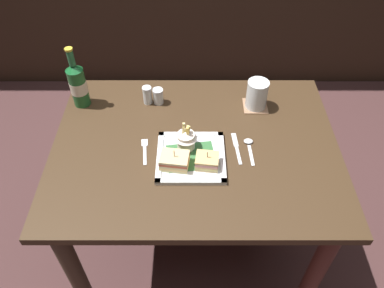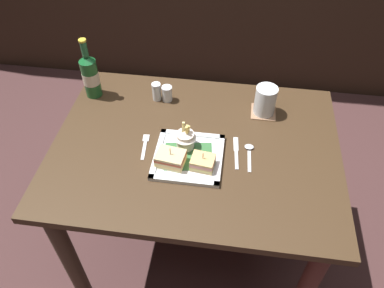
{
  "view_description": "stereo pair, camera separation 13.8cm",
  "coord_description": "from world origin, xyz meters",
  "px_view_note": "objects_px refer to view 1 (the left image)",
  "views": [
    {
      "loc": [
        -0.01,
        -1.0,
        1.81
      ],
      "look_at": [
        -0.01,
        -0.04,
        0.81
      ],
      "focal_mm": 35.45,
      "sensor_mm": 36.0,
      "label": 1
    },
    {
      "loc": [
        0.13,
        -0.99,
        1.81
      ],
      "look_at": [
        -0.01,
        -0.04,
        0.81
      ],
      "focal_mm": 35.45,
      "sensor_mm": 36.0,
      "label": 2
    }
  ],
  "objects_px": {
    "sandwich_half_left": "(173,161)",
    "knife": "(235,147)",
    "pepper_shaker": "(157,97)",
    "square_plate": "(190,157)",
    "sandwich_half_right": "(206,161)",
    "fries_cup": "(185,138)",
    "fork": "(144,150)",
    "dining_table": "(194,169)",
    "spoon": "(248,145)",
    "water_glass": "(255,95)",
    "beer_bottle": "(76,85)",
    "salt_shaker": "(146,96)"
  },
  "relations": [
    {
      "from": "fries_cup",
      "to": "knife",
      "type": "height_order",
      "value": "fries_cup"
    },
    {
      "from": "knife",
      "to": "fork",
      "type": "bearing_deg",
      "value": -177.43
    },
    {
      "from": "dining_table",
      "to": "spoon",
      "type": "xyz_separation_m",
      "value": [
        0.2,
        -0.01,
        0.15
      ]
    },
    {
      "from": "sandwich_half_right",
      "to": "water_glass",
      "type": "bearing_deg",
      "value": 57.68
    },
    {
      "from": "sandwich_half_left",
      "to": "pepper_shaker",
      "type": "bearing_deg",
      "value": 102.56
    },
    {
      "from": "spoon",
      "to": "salt_shaker",
      "type": "relative_size",
      "value": 1.68
    },
    {
      "from": "fries_cup",
      "to": "pepper_shaker",
      "type": "bearing_deg",
      "value": 113.83
    },
    {
      "from": "beer_bottle",
      "to": "pepper_shaker",
      "type": "height_order",
      "value": "beer_bottle"
    },
    {
      "from": "water_glass",
      "to": "fork",
      "type": "xyz_separation_m",
      "value": [
        -0.44,
        -0.25,
        -0.06
      ]
    },
    {
      "from": "dining_table",
      "to": "sandwich_half_right",
      "type": "height_order",
      "value": "sandwich_half_right"
    },
    {
      "from": "sandwich_half_left",
      "to": "knife",
      "type": "height_order",
      "value": "sandwich_half_left"
    },
    {
      "from": "beer_bottle",
      "to": "knife",
      "type": "relative_size",
      "value": 1.65
    },
    {
      "from": "fork",
      "to": "spoon",
      "type": "distance_m",
      "value": 0.39
    },
    {
      "from": "square_plate",
      "to": "salt_shaker",
      "type": "relative_size",
      "value": 3.12
    },
    {
      "from": "dining_table",
      "to": "knife",
      "type": "relative_size",
      "value": 6.7
    },
    {
      "from": "square_plate",
      "to": "water_glass",
      "type": "relative_size",
      "value": 2.06
    },
    {
      "from": "spoon",
      "to": "salt_shaker",
      "type": "height_order",
      "value": "salt_shaker"
    },
    {
      "from": "fries_cup",
      "to": "spoon",
      "type": "distance_m",
      "value": 0.24
    },
    {
      "from": "sandwich_half_left",
      "to": "sandwich_half_right",
      "type": "height_order",
      "value": "sandwich_half_left"
    },
    {
      "from": "sandwich_half_right",
      "to": "knife",
      "type": "bearing_deg",
      "value": 40.69
    },
    {
      "from": "sandwich_half_left",
      "to": "beer_bottle",
      "type": "distance_m",
      "value": 0.54
    },
    {
      "from": "sandwich_half_left",
      "to": "water_glass",
      "type": "xyz_separation_m",
      "value": [
        0.33,
        0.34,
        0.02
      ]
    },
    {
      "from": "square_plate",
      "to": "fries_cup",
      "type": "height_order",
      "value": "fries_cup"
    },
    {
      "from": "square_plate",
      "to": "beer_bottle",
      "type": "xyz_separation_m",
      "value": [
        -0.46,
        0.31,
        0.09
      ]
    },
    {
      "from": "square_plate",
      "to": "spoon",
      "type": "bearing_deg",
      "value": 16.35
    },
    {
      "from": "square_plate",
      "to": "fries_cup",
      "type": "distance_m",
      "value": 0.07
    },
    {
      "from": "beer_bottle",
      "to": "fork",
      "type": "height_order",
      "value": "beer_bottle"
    },
    {
      "from": "spoon",
      "to": "water_glass",
      "type": "bearing_deg",
      "value": 77.75
    },
    {
      "from": "water_glass",
      "to": "pepper_shaker",
      "type": "distance_m",
      "value": 0.41
    },
    {
      "from": "pepper_shaker",
      "to": "dining_table",
      "type": "bearing_deg",
      "value": -58.12
    },
    {
      "from": "fork",
      "to": "dining_table",
      "type": "bearing_deg",
      "value": 8.57
    },
    {
      "from": "fries_cup",
      "to": "knife",
      "type": "relative_size",
      "value": 0.69
    },
    {
      "from": "square_plate",
      "to": "fork",
      "type": "height_order",
      "value": "square_plate"
    },
    {
      "from": "fork",
      "to": "salt_shaker",
      "type": "bearing_deg",
      "value": 91.97
    },
    {
      "from": "fork",
      "to": "sandwich_half_left",
      "type": "bearing_deg",
      "value": -35.62
    },
    {
      "from": "square_plate",
      "to": "spoon",
      "type": "xyz_separation_m",
      "value": [
        0.22,
        0.06,
        -0.0
      ]
    },
    {
      "from": "fork",
      "to": "knife",
      "type": "distance_m",
      "value": 0.35
    },
    {
      "from": "fries_cup",
      "to": "salt_shaker",
      "type": "relative_size",
      "value": 1.41
    },
    {
      "from": "beer_bottle",
      "to": "pepper_shaker",
      "type": "bearing_deg",
      "value": 1.0
    },
    {
      "from": "fork",
      "to": "spoon",
      "type": "bearing_deg",
      "value": 3.27
    },
    {
      "from": "pepper_shaker",
      "to": "knife",
      "type": "bearing_deg",
      "value": -40.24
    },
    {
      "from": "beer_bottle",
      "to": "water_glass",
      "type": "bearing_deg",
      "value": -1.5
    },
    {
      "from": "spoon",
      "to": "dining_table",
      "type": "bearing_deg",
      "value": 178.25
    },
    {
      "from": "square_plate",
      "to": "pepper_shaker",
      "type": "distance_m",
      "value": 0.35
    },
    {
      "from": "fork",
      "to": "salt_shaker",
      "type": "xyz_separation_m",
      "value": [
        -0.01,
        0.28,
        0.03
      ]
    },
    {
      "from": "knife",
      "to": "spoon",
      "type": "distance_m",
      "value": 0.05
    },
    {
      "from": "knife",
      "to": "dining_table",
      "type": "bearing_deg",
      "value": 175.15
    },
    {
      "from": "dining_table",
      "to": "salt_shaker",
      "type": "height_order",
      "value": "salt_shaker"
    },
    {
      "from": "fries_cup",
      "to": "fork",
      "type": "xyz_separation_m",
      "value": [
        -0.16,
        -0.01,
        -0.06
      ]
    },
    {
      "from": "pepper_shaker",
      "to": "square_plate",
      "type": "bearing_deg",
      "value": -66.67
    }
  ]
}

